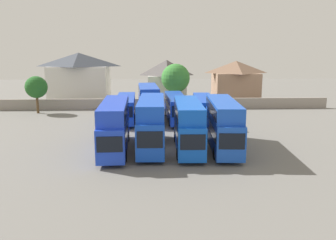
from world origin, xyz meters
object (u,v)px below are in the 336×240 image
at_px(bus_5, 126,107).
at_px(house_terrace_centre, 167,80).
at_px(house_terrace_left, 79,77).
at_px(bus_4, 223,122).
at_px(house_terrace_right, 236,81).
at_px(bus_7, 176,106).
at_px(bus_2, 152,121).
at_px(bus_8, 204,107).
at_px(tree_left_of_lot, 36,87).
at_px(bus_3, 188,123).
at_px(tree_behind_wall, 176,78).
at_px(bus_1, 115,124).
at_px(bus_6, 148,101).

bearing_deg(bus_5, house_terrace_centre, 159.57).
xyz_separation_m(bus_5, house_terrace_left, (-10.06, 18.35, 2.81)).
bearing_deg(bus_4, house_terrace_right, 168.46).
height_order(bus_5, bus_7, bus_7).
height_order(bus_2, bus_4, bus_2).
height_order(bus_2, bus_8, bus_2).
height_order(house_terrace_right, tree_left_of_lot, house_terrace_right).
relative_size(bus_4, bus_8, 1.01).
bearing_deg(house_terrace_left, bus_5, -61.26).
distance_m(house_terrace_centre, house_terrace_right, 13.48).
relative_size(bus_3, tree_left_of_lot, 1.79).
bearing_deg(bus_2, house_terrace_left, -155.85).
xyz_separation_m(tree_left_of_lot, tree_behind_wall, (22.05, 5.50, 0.91)).
xyz_separation_m(bus_1, tree_behind_wall, (7.63, 26.91, 2.28)).
distance_m(bus_5, tree_left_of_lot, 15.97).
relative_size(bus_4, bus_7, 0.93).
bearing_deg(bus_2, bus_8, 153.66).
distance_m(bus_6, bus_8, 7.76).
relative_size(house_terrace_left, house_terrace_centre, 1.42).
distance_m(bus_1, bus_6, 15.05).
xyz_separation_m(bus_3, house_terrace_centre, (-0.79, 34.26, 1.37)).
relative_size(bus_5, tree_left_of_lot, 1.97).
distance_m(bus_1, house_terrace_centre, 34.83).
relative_size(bus_3, bus_4, 0.93).
bearing_deg(house_terrace_centre, bus_8, -77.57).
xyz_separation_m(house_terrace_centre, house_terrace_right, (13.48, -0.21, -0.10)).
bearing_deg(house_terrace_left, bus_4, -57.67).
bearing_deg(bus_2, bus_4, 89.30).
relative_size(bus_1, bus_8, 1.01).
height_order(house_terrace_left, tree_behind_wall, house_terrace_left).
bearing_deg(house_terrace_centre, bus_6, -99.57).
relative_size(bus_5, house_terrace_centre, 1.44).
relative_size(bus_6, house_terrace_left, 0.91).
bearing_deg(house_terrace_left, bus_2, -67.15).
bearing_deg(house_terrace_left, bus_8, -42.01).
relative_size(bus_5, bus_7, 0.95).
xyz_separation_m(house_terrace_centre, tree_left_of_lot, (-20.77, -12.81, 0.01)).
relative_size(bus_1, bus_3, 1.08).
relative_size(bus_8, house_terrace_centre, 1.40).
distance_m(house_terrace_centre, tree_left_of_lot, 24.40).
distance_m(bus_2, house_terrace_left, 35.40).
bearing_deg(bus_5, bus_6, 88.56).
height_order(bus_1, bus_3, bus_1).
bearing_deg(bus_3, tree_left_of_lot, -133.41).
bearing_deg(bus_1, house_terrace_left, -165.00).
bearing_deg(tree_left_of_lot, tree_behind_wall, 14.01).
bearing_deg(bus_5, house_terrace_left, -153.42).
height_order(bus_4, house_terrace_centre, house_terrace_centre).
height_order(bus_8, tree_left_of_lot, tree_left_of_lot).
bearing_deg(tree_left_of_lot, bus_8, -15.97).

